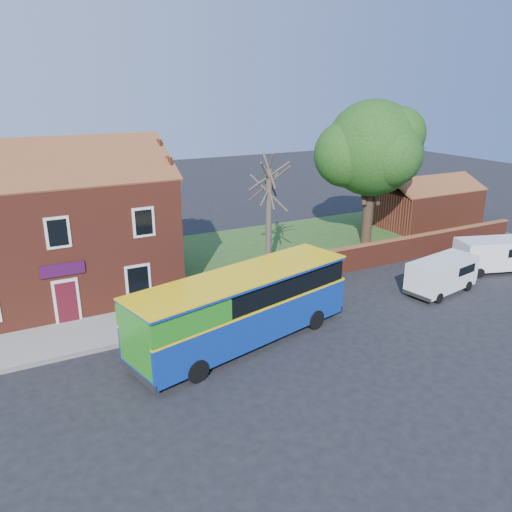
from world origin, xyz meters
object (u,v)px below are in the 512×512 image
van_far (495,254)px  van_near (442,274)px  large_tree (372,151)px  bus (237,307)px

van_far → van_near: bearing=-152.9°
van_near → large_tree: large_tree is taller
bus → large_tree: large_tree is taller
van_near → van_far: 5.57m
van_near → large_tree: size_ratio=0.46×
van_near → bus: bearing=170.9°
bus → large_tree: 18.49m
van_near → large_tree: bearing=66.1°
bus → van_near: bearing=-13.1°
large_tree → bus: bearing=-147.5°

